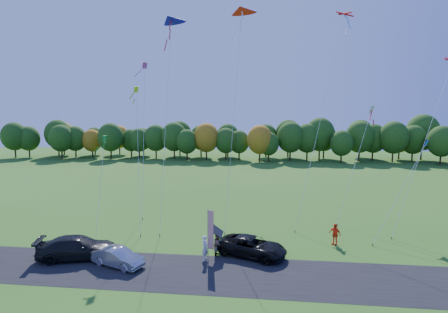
# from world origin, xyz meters

# --- Properties ---
(ground) EXTENTS (160.00, 160.00, 0.00)m
(ground) POSITION_xyz_m (0.00, 0.00, 0.00)
(ground) COLOR #2D5D18
(asphalt_strip) EXTENTS (90.00, 6.00, 0.01)m
(asphalt_strip) POSITION_xyz_m (0.00, -4.00, 0.01)
(asphalt_strip) COLOR black
(asphalt_strip) RESTS_ON ground
(tree_line) EXTENTS (116.00, 12.00, 10.00)m
(tree_line) POSITION_xyz_m (0.00, 55.00, 0.00)
(tree_line) COLOR #1E4711
(tree_line) RESTS_ON ground
(black_suv) EXTENTS (6.01, 4.34, 1.52)m
(black_suv) POSITION_xyz_m (2.94, -0.58, 0.76)
(black_suv) COLOR black
(black_suv) RESTS_ON ground
(silver_sedan) EXTENTS (4.28, 2.72, 1.33)m
(silver_sedan) POSITION_xyz_m (-6.73, -3.53, 0.67)
(silver_sedan) COLOR #A9A8AD
(silver_sedan) RESTS_ON ground
(dark_truck_a) EXTENTS (6.33, 3.86, 1.71)m
(dark_truck_a) POSITION_xyz_m (-10.37, -2.57, 0.86)
(dark_truck_a) COLOR black
(dark_truck_a) RESTS_ON ground
(person_tailgate_a) EXTENTS (0.62, 0.80, 1.93)m
(person_tailgate_a) POSITION_xyz_m (-0.56, -1.80, 0.96)
(person_tailgate_a) COLOR silver
(person_tailgate_a) RESTS_ON ground
(person_tailgate_b) EXTENTS (0.68, 0.86, 1.75)m
(person_tailgate_b) POSITION_xyz_m (0.27, -0.70, 0.88)
(person_tailgate_b) COLOR gray
(person_tailgate_b) RESTS_ON ground
(person_east) EXTENTS (1.11, 1.04, 1.84)m
(person_east) POSITION_xyz_m (9.87, 2.55, 0.92)
(person_east) COLOR #F63D17
(person_east) RESTS_ON ground
(feather_flag) EXTENTS (0.50, 0.25, 4.02)m
(feather_flag) POSITION_xyz_m (-0.17, -1.82, 2.45)
(feather_flag) COLOR #999999
(feather_flag) RESTS_ON ground
(kite_delta_blue) EXTENTS (3.25, 11.25, 23.30)m
(kite_delta_blue) POSITION_xyz_m (-6.19, 8.23, 11.87)
(kite_delta_blue) COLOR #4C3F33
(kite_delta_blue) RESTS_ON ground
(kite_parafoil_orange) EXTENTS (8.74, 14.22, 23.85)m
(kite_parafoil_orange) POSITION_xyz_m (10.09, 12.02, 11.66)
(kite_parafoil_orange) COLOR #4C3F33
(kite_parafoil_orange) RESTS_ON ground
(kite_delta_red) EXTENTS (2.99, 9.29, 23.71)m
(kite_delta_red) POSITION_xyz_m (0.84, 8.41, 12.35)
(kite_delta_red) COLOR #4C3F33
(kite_delta_red) RESTS_ON ground
(kite_parafoil_rainbow) EXTENTS (9.09, 7.61, 17.07)m
(kite_parafoil_rainbow) POSITION_xyz_m (18.91, 7.96, 8.36)
(kite_parafoil_rainbow) COLOR #4C3F33
(kite_parafoil_rainbow) RESTS_ON ground
(kite_diamond_yellow) EXTENTS (2.31, 5.29, 14.07)m
(kite_diamond_yellow) POSITION_xyz_m (-8.13, 5.00, 6.90)
(kite_diamond_yellow) COLOR #4C3F33
(kite_diamond_yellow) RESTS_ON ground
(kite_diamond_green) EXTENTS (1.91, 6.11, 9.17)m
(kite_diamond_green) POSITION_xyz_m (-11.24, 3.35, 4.47)
(kite_diamond_green) COLOR #4C3F33
(kite_diamond_green) RESTS_ON ground
(kite_diamond_white) EXTENTS (5.16, 6.42, 12.40)m
(kite_diamond_white) POSITION_xyz_m (13.38, 10.69, 5.89)
(kite_diamond_white) COLOR #4C3F33
(kite_diamond_white) RESTS_ON ground
(kite_diamond_pink) EXTENTS (2.35, 7.64, 17.53)m
(kite_diamond_pink) POSITION_xyz_m (-9.65, 10.99, 8.54)
(kite_diamond_pink) COLOR #4C3F33
(kite_diamond_pink) RESTS_ON ground
(kite_diamond_blue_low) EXTENTS (6.16, 4.93, 8.94)m
(kite_diamond_blue_low) POSITION_xyz_m (15.85, 4.86, 4.26)
(kite_diamond_blue_low) COLOR #4C3F33
(kite_diamond_blue_low) RESTS_ON ground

